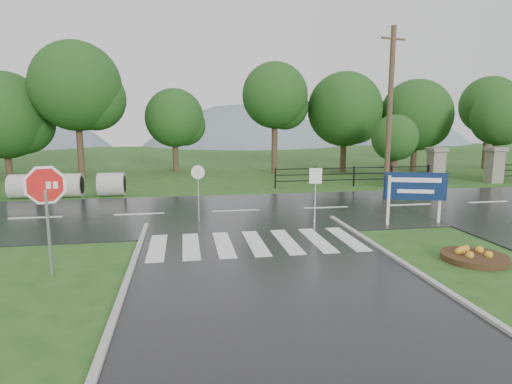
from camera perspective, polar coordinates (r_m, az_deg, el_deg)
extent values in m
plane|color=#254E1A|center=(8.88, 5.52, -16.03)|extent=(120.00, 120.00, 0.00)
cube|color=black|center=(18.26, -2.67, -2.64)|extent=(90.00, 8.00, 0.04)
cube|color=silver|center=(13.30, -13.02, -7.21)|extent=(0.50, 2.80, 0.02)
cube|color=silver|center=(13.27, -8.67, -7.11)|extent=(0.50, 2.80, 0.02)
cube|color=silver|center=(13.32, -4.34, -6.96)|extent=(0.50, 2.80, 0.02)
cube|color=silver|center=(13.44, -0.06, -6.78)|extent=(0.50, 2.80, 0.02)
cube|color=silver|center=(13.64, 4.11, -6.57)|extent=(0.50, 2.80, 0.02)
cube|color=silver|center=(13.90, 8.15, -6.33)|extent=(0.50, 2.80, 0.02)
cube|color=silver|center=(14.23, 12.01, -6.07)|extent=(0.50, 2.80, 0.02)
cube|color=gray|center=(28.29, 22.84, 2.98)|extent=(0.80, 0.80, 2.00)
cube|color=#6B6659|center=(28.20, 22.99, 5.24)|extent=(1.00, 1.00, 0.24)
cube|color=gray|center=(30.62, 29.19, 2.96)|extent=(0.80, 0.80, 2.00)
cube|color=#6B6659|center=(30.53, 29.35, 5.04)|extent=(1.00, 1.00, 0.24)
cube|color=black|center=(25.93, 12.91, 1.62)|extent=(9.50, 0.05, 0.05)
cube|color=black|center=(25.89, 12.93, 2.39)|extent=(9.50, 0.05, 0.05)
cube|color=black|center=(25.85, 12.96, 3.16)|extent=(9.50, 0.05, 0.05)
cube|color=black|center=(24.49, 2.59, 1.88)|extent=(0.08, 0.08, 1.20)
cube|color=black|center=(28.07, 21.93, 2.17)|extent=(0.08, 0.08, 1.20)
cube|color=black|center=(30.97, 29.85, 2.22)|extent=(0.08, 0.08, 1.20)
sphere|color=slate|center=(79.31, -28.45, -5.02)|extent=(40.00, 40.00, 40.00)
sphere|color=slate|center=(76.40, -1.62, -6.61)|extent=(48.00, 48.00, 48.00)
sphere|color=slate|center=(83.82, 17.70, -2.58)|extent=(36.00, 36.00, 36.00)
cylinder|color=#9E9B93|center=(24.28, -28.54, 0.67)|extent=(1.30, 1.20, 1.20)
cylinder|color=#9E9B93|center=(23.68, -23.73, 0.83)|extent=(1.30, 1.20, 1.20)
cylinder|color=#9E9B93|center=(23.25, -18.71, 0.98)|extent=(1.30, 1.20, 1.20)
cube|color=#939399|center=(11.76, -25.88, -4.94)|extent=(0.07, 0.07, 2.17)
cylinder|color=white|center=(11.56, -26.29, 0.82)|extent=(1.25, 0.40, 1.30)
cylinder|color=red|center=(11.54, -26.31, 0.81)|extent=(1.09, 0.36, 1.13)
cube|color=silver|center=(16.38, 17.26, -1.12)|extent=(0.12, 0.12, 1.87)
cube|color=silver|center=(17.40, 23.30, -0.87)|extent=(0.12, 0.12, 1.87)
cube|color=#0A1B43|center=(16.79, 20.47, 0.73)|extent=(2.16, 0.72, 1.03)
cube|color=white|center=(16.73, 20.58, 1.50)|extent=(1.70, 0.54, 0.17)
cube|color=white|center=(16.78, 20.49, 0.08)|extent=(1.25, 0.40, 0.14)
cylinder|color=#332111|center=(13.38, 27.09, -7.79)|extent=(1.74, 1.74, 0.17)
cube|color=#939399|center=(16.07, 7.87, -0.79)|extent=(0.04, 0.04, 1.98)
cube|color=white|center=(15.93, 7.96, 2.15)|extent=(0.47, 0.07, 0.57)
cylinder|color=#939399|center=(16.13, -7.68, -0.62)|extent=(0.06, 0.06, 2.05)
cylinder|color=white|center=(15.98, -7.75, 2.62)|extent=(0.50, 0.14, 0.51)
cylinder|color=#473523|center=(26.02, 17.42, 10.57)|extent=(0.30, 0.30, 9.06)
cube|color=brown|center=(26.40, 17.85, 18.89)|extent=(1.60, 0.42, 0.10)
cylinder|color=#3D2B1C|center=(28.57, 17.85, 3.64)|extent=(0.39, 0.39, 2.32)
sphere|color=#163F13|center=(28.46, 18.01, 6.90)|extent=(2.90, 2.90, 2.90)
cylinder|color=#3D2B1C|center=(32.49, 29.31, 4.44)|extent=(0.49, 0.49, 3.34)
sphere|color=#163F13|center=(32.42, 29.64, 8.55)|extent=(3.50, 3.50, 3.50)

